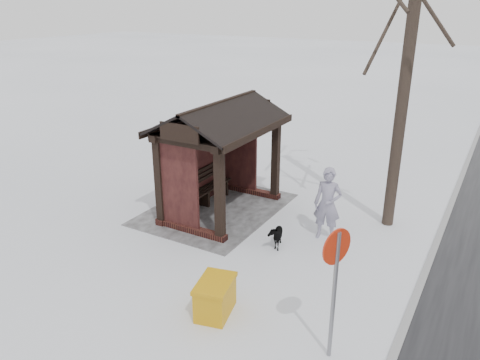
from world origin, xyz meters
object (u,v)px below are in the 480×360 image
(road_sign, at_px, (335,267))
(dog, at_px, (275,235))
(bus_shelter, at_px, (216,135))
(grit_bin, at_px, (215,297))
(pedestrian, at_px, (328,204))

(road_sign, bearing_deg, dog, -117.49)
(bus_shelter, distance_m, road_sign, 6.16)
(grit_bin, relative_size, road_sign, 0.43)
(bus_shelter, xyz_separation_m, pedestrian, (0.08, 3.22, -1.25))
(dog, height_order, grit_bin, grit_bin)
(bus_shelter, height_order, dog, bus_shelter)
(dog, bearing_deg, grit_bin, -107.70)
(dog, xyz_separation_m, road_sign, (2.88, 2.38, 1.38))
(pedestrian, xyz_separation_m, road_sign, (3.87, 1.49, 0.77))
(pedestrian, distance_m, grit_bin, 3.97)
(pedestrian, relative_size, grit_bin, 1.81)
(road_sign, bearing_deg, grit_bin, -67.13)
(pedestrian, height_order, grit_bin, pedestrian)
(bus_shelter, bearing_deg, road_sign, 50.05)
(dog, distance_m, grit_bin, 2.88)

